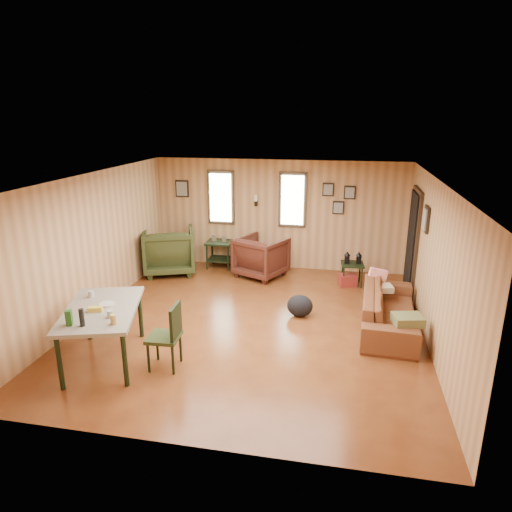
{
  "coord_description": "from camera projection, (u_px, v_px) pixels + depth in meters",
  "views": [
    {
      "loc": [
        1.41,
        -6.75,
        3.33
      ],
      "look_at": [
        0.0,
        0.4,
        1.05
      ],
      "focal_mm": 32.0,
      "sensor_mm": 36.0,
      "label": 1
    }
  ],
  "objects": [
    {
      "name": "sofa",
      "position": [
        390.0,
        304.0,
        7.31
      ],
      "size": [
        0.74,
        2.16,
        0.83
      ],
      "primitive_type": "imported",
      "rotation": [
        0.0,
        0.0,
        1.52
      ],
      "color": "brown",
      "rests_on": "ground"
    },
    {
      "name": "dining_table",
      "position": [
        101.0,
        313.0,
        6.22
      ],
      "size": [
        1.35,
        1.77,
        1.03
      ],
      "rotation": [
        0.0,
        0.0,
        0.29
      ],
      "color": "gray",
      "rests_on": "ground"
    },
    {
      "name": "cooler",
      "position": [
        347.0,
        280.0,
        9.19
      ],
      "size": [
        0.4,
        0.34,
        0.24
      ],
      "rotation": [
        0.0,
        0.0,
        0.31
      ],
      "color": "maroon",
      "rests_on": "ground"
    },
    {
      "name": "sofa_pillows",
      "position": [
        392.0,
        299.0,
        7.25
      ],
      "size": [
        0.78,
        1.8,
        0.37
      ],
      "rotation": [
        0.0,
        0.0,
        0.22
      ],
      "color": "brown",
      "rests_on": "sofa"
    },
    {
      "name": "dining_chair",
      "position": [
        169.0,
        333.0,
        6.11
      ],
      "size": [
        0.44,
        0.44,
        0.92
      ],
      "rotation": [
        0.0,
        0.0,
        0.05
      ],
      "color": "#2E3618",
      "rests_on": "ground"
    },
    {
      "name": "recliner_brown",
      "position": [
        261.0,
        255.0,
        9.65
      ],
      "size": [
        1.19,
        1.16,
        0.94
      ],
      "primitive_type": "imported",
      "rotation": [
        0.0,
        0.0,
        2.71
      ],
      "color": "#461E15",
      "rests_on": "ground"
    },
    {
      "name": "room",
      "position": [
        265.0,
        250.0,
        7.44
      ],
      "size": [
        5.54,
        6.04,
        2.44
      ],
      "color": "brown",
      "rests_on": "ground"
    },
    {
      "name": "backpack",
      "position": [
        300.0,
        306.0,
        7.79
      ],
      "size": [
        0.45,
        0.34,
        0.38
      ],
      "rotation": [
        0.0,
        0.0,
        0.01
      ],
      "color": "black",
      "rests_on": "ground"
    },
    {
      "name": "recliner_green",
      "position": [
        169.0,
        249.0,
        9.86
      ],
      "size": [
        1.34,
        1.3,
        1.09
      ],
      "primitive_type": "imported",
      "rotation": [
        0.0,
        0.0,
        -2.78
      ],
      "color": "#2E3618",
      "rests_on": "ground"
    },
    {
      "name": "end_table",
      "position": [
        220.0,
        249.0,
        10.24
      ],
      "size": [
        0.58,
        0.53,
        0.74
      ],
      "rotation": [
        0.0,
        0.0,
        -0.0
      ],
      "color": "black",
      "rests_on": "ground"
    },
    {
      "name": "side_table",
      "position": [
        353.0,
        262.0,
        9.14
      ],
      "size": [
        0.48,
        0.48,
        0.71
      ],
      "rotation": [
        0.0,
        0.0,
        0.08
      ],
      "color": "black",
      "rests_on": "ground"
    }
  ]
}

